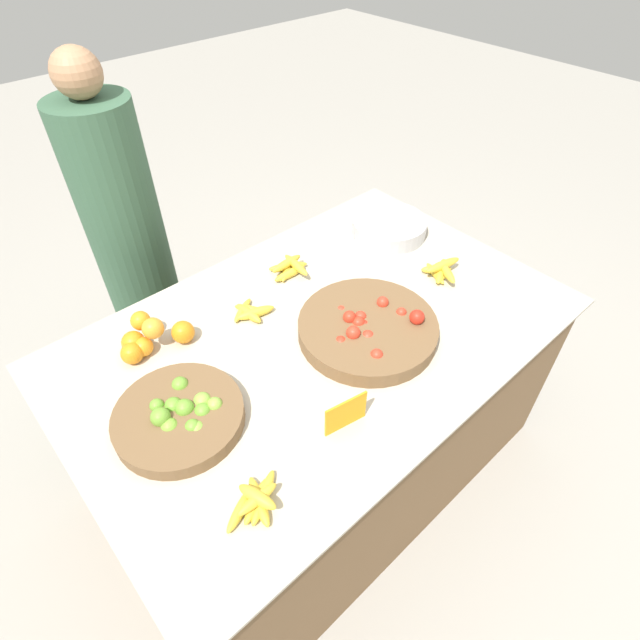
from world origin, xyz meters
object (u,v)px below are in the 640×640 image
object	(u,v)px
price_sign	(346,414)
vendor_person	(134,255)
lime_bowl	(180,416)
metal_bowl	(389,227)
tomato_basket	(368,328)

from	to	relation	value
price_sign	vendor_person	size ratio (longest dim) A/B	0.09
lime_bowl	metal_bowl	xyz separation A→B (m)	(1.14, 0.25, 0.01)
tomato_basket	price_sign	distance (m)	0.37
metal_bowl	price_sign	size ratio (longest dim) A/B	2.33
price_sign	vendor_person	world-z (taller)	vendor_person
metal_bowl	price_sign	bearing A→B (deg)	-144.73
lime_bowl	tomato_basket	xyz separation A→B (m)	(0.64, -0.11, 0.00)
tomato_basket	vendor_person	size ratio (longest dim) A/B	0.30
lime_bowl	price_sign	size ratio (longest dim) A/B	2.78
lime_bowl	metal_bowl	distance (m)	1.17
price_sign	tomato_basket	bearing A→B (deg)	45.13
metal_bowl	lime_bowl	bearing A→B (deg)	-167.78
lime_bowl	tomato_basket	bearing A→B (deg)	-9.75
tomato_basket	price_sign	world-z (taller)	price_sign
lime_bowl	vendor_person	size ratio (longest dim) A/B	0.24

